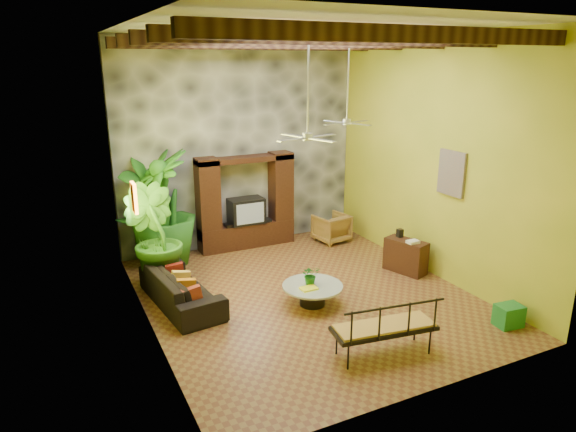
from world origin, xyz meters
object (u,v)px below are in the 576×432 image
ceiling_fan_front (308,125)px  side_console (406,256)px  coffee_table (312,292)px  entertainment_center (246,209)px  tall_plant_c (163,208)px  tall_plant_b (153,238)px  ceiling_fan_back (347,112)px  tall_plant_a (149,211)px  wicker_armchair (331,228)px  iron_bench (387,326)px  sofa (181,288)px  green_bin (509,316)px

ceiling_fan_front → side_console: ceiling_fan_front is taller
ceiling_fan_front → coffee_table: (0.13, -0.02, -3.15)m
entertainment_center → tall_plant_c: (-2.05, -0.20, 0.33)m
tall_plant_b → coffee_table: 3.34m
ceiling_fan_back → tall_plant_a: ceiling_fan_back is taller
wicker_armchair → tall_plant_c: size_ratio=0.30×
ceiling_fan_front → side_console: (2.73, 0.49, -3.04)m
ceiling_fan_front → tall_plant_b: (-2.36, 2.04, -2.33)m
ceiling_fan_front → iron_bench: (0.31, -2.10, -2.87)m
wicker_armchair → iron_bench: size_ratio=0.46×
coffee_table → side_console: (2.60, 0.51, 0.11)m
sofa → entertainment_center: bearing=-49.9°
tall_plant_a → iron_bench: tall_plant_a is taller
entertainment_center → tall_plant_b: (-2.56, -1.49, 0.11)m
green_bin → iron_bench: bearing=176.7°
ceiling_fan_back → tall_plant_c: size_ratio=0.72×
wicker_armchair → iron_bench: bearing=59.2°
entertainment_center → wicker_armchair: (2.08, -0.62, -0.61)m
sofa → coffee_table: size_ratio=2.01×
green_bin → entertainment_center: bearing=114.4°
side_console → wicker_armchair: bearing=81.6°
ceiling_fan_front → wicker_armchair: size_ratio=2.37×
ceiling_fan_front → coffee_table: bearing=-10.3°
ceiling_fan_front → green_bin: ceiling_fan_front is taller
tall_plant_a → coffee_table: size_ratio=2.14×
tall_plant_a → tall_plant_c: tall_plant_c is taller
sofa → tall_plant_b: (-0.26, 0.95, 0.74)m
ceiling_fan_back → iron_bench: size_ratio=1.09×
wicker_armchair → iron_bench: iron_bench is taller
ceiling_fan_back → coffee_table: bearing=-135.8°
entertainment_center → iron_bench: entertainment_center is taller
tall_plant_b → iron_bench: 4.96m
wicker_armchair → coffee_table: (-2.15, -2.94, -0.10)m
ceiling_fan_front → coffee_table: ceiling_fan_front is taller
side_console → tall_plant_b: bearing=144.3°
tall_plant_c → entertainment_center: bearing=5.7°
ceiling_fan_front → tall_plant_b: size_ratio=0.87×
tall_plant_a → coffee_table: tall_plant_a is taller
ceiling_fan_back → entertainment_center: bearing=129.6°
sofa → wicker_armchair: 4.75m
iron_bench → green_bin: size_ratio=3.84×
sofa → coffee_table: sofa is taller
wicker_armchair → coffee_table: size_ratio=0.69×
sofa → wicker_armchair: wicker_armchair is taller
tall_plant_c → coffee_table: bearing=-59.4°
entertainment_center → tall_plant_a: bearing=-178.3°
tall_plant_c → side_console: bearing=-31.8°
tall_plant_b → green_bin: (5.18, -4.28, -0.88)m
entertainment_center → sofa: bearing=-133.2°
green_bin → coffee_table: bearing=140.5°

